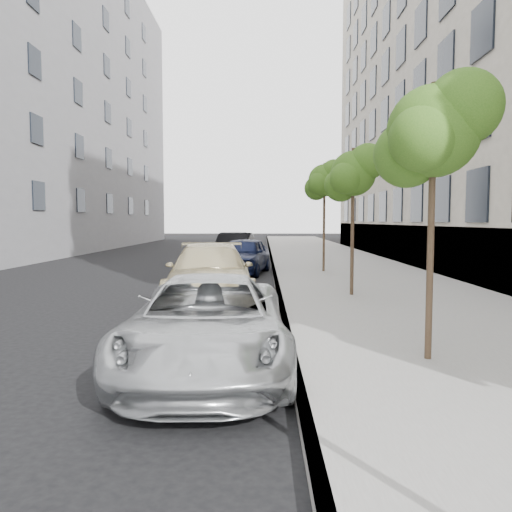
{
  "coord_description": "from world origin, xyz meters",
  "views": [
    {
      "loc": [
        0.72,
        -5.91,
        2.21
      ],
      "look_at": [
        0.58,
        4.07,
        1.5
      ],
      "focal_mm": 35.0,
      "sensor_mm": 36.0,
      "label": 1
    }
  ],
  "objects_px": {
    "sedan_black": "(235,248)",
    "sedan_rear": "(235,244)",
    "tree_mid": "(354,174)",
    "tree_far": "(325,180)",
    "tree_near": "(435,131)",
    "sedan_blue": "(244,255)",
    "suv": "(210,274)",
    "minivan": "(208,323)"
  },
  "relations": [
    {
      "from": "sedan_black",
      "to": "sedan_blue",
      "type": "bearing_deg",
      "value": -76.7
    },
    {
      "from": "tree_near",
      "to": "minivan",
      "type": "relative_size",
      "value": 0.85
    },
    {
      "from": "sedan_rear",
      "to": "sedan_blue",
      "type": "bearing_deg",
      "value": -90.55
    },
    {
      "from": "sedan_black",
      "to": "sedan_rear",
      "type": "xyz_separation_m",
      "value": [
        -0.29,
        5.54,
        -0.04
      ]
    },
    {
      "from": "sedan_blue",
      "to": "tree_mid",
      "type": "bearing_deg",
      "value": -54.69
    },
    {
      "from": "minivan",
      "to": "sedan_rear",
      "type": "distance_m",
      "value": 24.17
    },
    {
      "from": "sedan_black",
      "to": "suv",
      "type": "bearing_deg",
      "value": -83.7
    },
    {
      "from": "sedan_rear",
      "to": "tree_near",
      "type": "bearing_deg",
      "value": -85.52
    },
    {
      "from": "minivan",
      "to": "sedan_blue",
      "type": "relative_size",
      "value": 1.11
    },
    {
      "from": "tree_mid",
      "to": "minivan",
      "type": "distance_m",
      "value": 7.94
    },
    {
      "from": "sedan_black",
      "to": "sedan_rear",
      "type": "relative_size",
      "value": 0.93
    },
    {
      "from": "tree_far",
      "to": "sedan_rear",
      "type": "xyz_separation_m",
      "value": [
        -4.28,
        11.01,
        -3.09
      ]
    },
    {
      "from": "tree_far",
      "to": "sedan_black",
      "type": "relative_size",
      "value": 0.95
    },
    {
      "from": "sedan_rear",
      "to": "tree_mid",
      "type": "bearing_deg",
      "value": -81.89
    },
    {
      "from": "tree_far",
      "to": "sedan_black",
      "type": "height_order",
      "value": "tree_far"
    },
    {
      "from": "tree_near",
      "to": "sedan_blue",
      "type": "height_order",
      "value": "tree_near"
    },
    {
      "from": "tree_mid",
      "to": "sedan_black",
      "type": "bearing_deg",
      "value": 108.46
    },
    {
      "from": "sedan_blue",
      "to": "sedan_black",
      "type": "height_order",
      "value": "sedan_black"
    },
    {
      "from": "tree_near",
      "to": "sedan_black",
      "type": "bearing_deg",
      "value": 102.21
    },
    {
      "from": "tree_near",
      "to": "suv",
      "type": "xyz_separation_m",
      "value": [
        -3.92,
        5.76,
        -2.72
      ]
    },
    {
      "from": "tree_near",
      "to": "tree_mid",
      "type": "bearing_deg",
      "value": 90.0
    },
    {
      "from": "sedan_black",
      "to": "sedan_rear",
      "type": "height_order",
      "value": "sedan_black"
    },
    {
      "from": "minivan",
      "to": "sedan_black",
      "type": "distance_m",
      "value": 18.62
    },
    {
      "from": "tree_near",
      "to": "sedan_blue",
      "type": "xyz_separation_m",
      "value": [
        -3.33,
        13.26,
        -2.75
      ]
    },
    {
      "from": "tree_near",
      "to": "sedan_black",
      "type": "distance_m",
      "value": 19.1
    },
    {
      "from": "tree_near",
      "to": "minivan",
      "type": "distance_m",
      "value": 4.36
    },
    {
      "from": "tree_mid",
      "to": "tree_near",
      "type": "bearing_deg",
      "value": -90.0
    },
    {
      "from": "tree_far",
      "to": "suv",
      "type": "relative_size",
      "value": 0.83
    },
    {
      "from": "tree_near",
      "to": "tree_mid",
      "type": "height_order",
      "value": "tree_near"
    },
    {
      "from": "tree_mid",
      "to": "minivan",
      "type": "relative_size",
      "value": 0.84
    },
    {
      "from": "tree_mid",
      "to": "sedan_rear",
      "type": "distance_m",
      "value": 18.24
    },
    {
      "from": "tree_far",
      "to": "sedan_black",
      "type": "xyz_separation_m",
      "value": [
        -4.0,
        5.47,
        -3.05
      ]
    },
    {
      "from": "tree_near",
      "to": "tree_far",
      "type": "distance_m",
      "value": 13.0
    },
    {
      "from": "sedan_blue",
      "to": "sedan_rear",
      "type": "distance_m",
      "value": 10.79
    },
    {
      "from": "tree_mid",
      "to": "suv",
      "type": "bearing_deg",
      "value": -169.27
    },
    {
      "from": "tree_near",
      "to": "tree_mid",
      "type": "distance_m",
      "value": 6.5
    },
    {
      "from": "tree_mid",
      "to": "minivan",
      "type": "xyz_separation_m",
      "value": [
        -3.33,
        -6.64,
        -2.81
      ]
    },
    {
      "from": "sedan_black",
      "to": "tree_far",
      "type": "bearing_deg",
      "value": -47.89
    },
    {
      "from": "tree_near",
      "to": "tree_mid",
      "type": "relative_size",
      "value": 1.01
    },
    {
      "from": "minivan",
      "to": "sedan_blue",
      "type": "distance_m",
      "value": 13.4
    },
    {
      "from": "tree_mid",
      "to": "suv",
      "type": "distance_m",
      "value": 4.83
    },
    {
      "from": "tree_mid",
      "to": "tree_far",
      "type": "xyz_separation_m",
      "value": [
        0.0,
        6.5,
        0.33
      ]
    }
  ]
}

